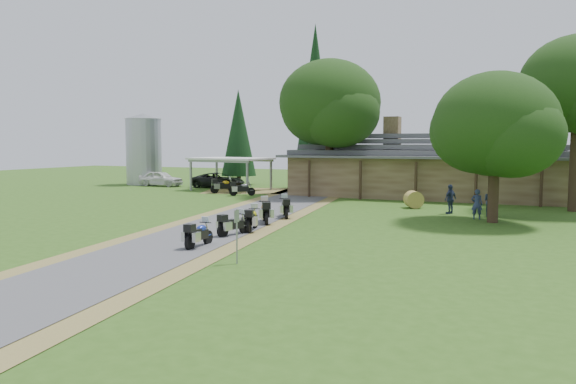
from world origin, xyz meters
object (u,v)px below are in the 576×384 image
at_px(motorcycle_row_c, 252,218).
at_px(motorcycle_carport_a, 223,185).
at_px(lodge, 427,164).
at_px(motorcycle_row_b, 234,223).
at_px(hay_bale, 414,200).
at_px(silo, 144,149).
at_px(carport, 231,174).
at_px(motorcycle_row_d, 265,210).
at_px(car_dark_suv, 218,177).
at_px(motorcycle_row_a, 199,233).
at_px(motorcycle_row_e, 285,206).
at_px(car_white_sedan, 161,177).
at_px(motorcycle_carport_b, 242,188).

distance_m(motorcycle_row_c, motorcycle_carport_a, 20.23).
xyz_separation_m(lodge, motorcycle_row_b, (-4.59, -22.27, -1.88)).
bearing_deg(motorcycle_row_c, motorcycle_row_b, 160.36).
height_order(motorcycle_carport_a, hay_bale, motorcycle_carport_a).
relative_size(silo, motorcycle_carport_a, 3.59).
height_order(carport, motorcycle_row_c, carport).
bearing_deg(motorcycle_carport_a, hay_bale, -64.89).
bearing_deg(silo, motorcycle_row_d, -40.56).
bearing_deg(car_dark_suv, lodge, -97.07).
bearing_deg(motorcycle_row_c, motorcycle_row_d, -3.13).
distance_m(motorcycle_row_a, motorcycle_row_e, 9.46).
bearing_deg(motorcycle_carport_a, car_white_sedan, 106.71).
xyz_separation_m(motorcycle_carport_b, hay_bale, (13.87, -3.00, -0.07)).
bearing_deg(motorcycle_row_a, hay_bale, -17.37).
distance_m(silo, motorcycle_carport_b, 16.35).
bearing_deg(hay_bale, car_dark_suv, 155.10).
distance_m(motorcycle_row_b, motorcycle_row_e, 6.49).
height_order(motorcycle_row_e, motorcycle_carport_b, motorcycle_row_e).
xyz_separation_m(silo, motorcycle_row_b, (23.27, -23.60, -2.93)).
distance_m(silo, motorcycle_row_a, 35.51).
relative_size(motorcycle_row_b, motorcycle_carport_a, 0.85).
bearing_deg(motorcycle_row_d, car_white_sedan, 17.43).
height_order(lodge, motorcycle_row_d, lodge).
xyz_separation_m(motorcycle_row_c, motorcycle_carport_a, (-11.30, 16.78, 0.06)).
relative_size(lodge, motorcycle_carport_a, 10.96).
bearing_deg(lodge, motorcycle_row_c, -102.16).
relative_size(motorcycle_row_b, motorcycle_row_d, 0.86).
xyz_separation_m(motorcycle_row_a, motorcycle_row_b, (-0.10, 2.97, -0.00)).
distance_m(car_white_sedan, motorcycle_row_a, 32.55).
bearing_deg(car_white_sedan, lodge, -92.11).
xyz_separation_m(motorcycle_row_a, motorcycle_carport_a, (-11.28, 21.29, 0.10)).
relative_size(motorcycle_row_b, motorcycle_row_c, 0.93).
xyz_separation_m(carport, motorcycle_row_e, (11.58, -14.50, -0.79)).
distance_m(silo, hay_bale, 30.24).
xyz_separation_m(car_white_sedan, motorcycle_carport_a, (9.19, -4.01, -0.24)).
distance_m(carport, car_dark_suv, 3.24).
relative_size(lodge, motorcycle_row_d, 11.06).
distance_m(motorcycle_row_c, motorcycle_carport_b, 17.67).
xyz_separation_m(carport, motorcycle_carport_a, (0.78, -2.65, -0.74)).
height_order(car_white_sedan, motorcycle_row_b, car_white_sedan).
bearing_deg(carport, motorcycle_row_a, -57.21).
distance_m(carport, motorcycle_row_a, 26.82).
bearing_deg(motorcycle_carport_b, car_dark_suv, 101.10).
xyz_separation_m(motorcycle_row_c, motorcycle_row_d, (-0.53, 2.49, 0.05)).
bearing_deg(motorcycle_row_a, motorcycle_row_e, 2.41).
xyz_separation_m(carport, hay_bale, (17.17, -7.09, -0.87)).
bearing_deg(motorcycle_row_a, motorcycle_row_c, -0.74).
xyz_separation_m(carport, motorcycle_row_a, (12.06, -23.94, -0.84)).
distance_m(car_dark_suv, motorcycle_row_d, 23.60).
xyz_separation_m(lodge, hay_bale, (0.63, -8.40, -1.91)).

